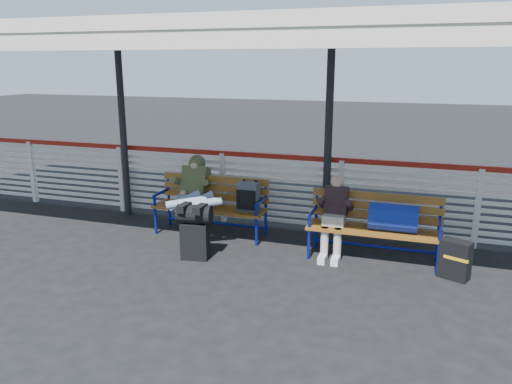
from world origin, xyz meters
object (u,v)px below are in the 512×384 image
(bench_right, at_px, (385,219))
(companion_person, at_px, (334,215))
(traveler_man, at_px, (193,197))
(luggage_stack, at_px, (195,230))
(suitcase_side, at_px, (455,260))
(bench_left, at_px, (222,199))

(bench_right, height_order, companion_person, companion_person)
(bench_right, distance_m, traveler_man, 2.84)
(luggage_stack, bearing_deg, bench_right, 7.72)
(bench_right, distance_m, suitcase_side, 1.02)
(bench_left, bearing_deg, traveler_man, -133.60)
(bench_left, xyz_separation_m, traveler_man, (-0.33, -0.35, 0.10))
(traveler_man, bearing_deg, luggage_stack, -63.30)
(bench_left, height_order, bench_right, same)
(bench_left, bearing_deg, suitcase_side, -9.97)
(luggage_stack, xyz_separation_m, bench_right, (2.50, 0.73, 0.18))
(luggage_stack, height_order, bench_left, bench_left)
(companion_person, relative_size, suitcase_side, 2.27)
(luggage_stack, xyz_separation_m, companion_person, (1.81, 0.73, 0.17))
(luggage_stack, xyz_separation_m, traveler_man, (-0.35, 0.69, 0.26))
(bench_left, distance_m, traveler_man, 0.49)
(bench_right, distance_m, companion_person, 0.69)
(traveler_man, relative_size, suitcase_side, 3.24)
(companion_person, bearing_deg, suitcase_side, -10.54)
(bench_right, bearing_deg, suitcase_side, -18.17)
(suitcase_side, bearing_deg, luggage_stack, -148.96)
(traveler_man, height_order, companion_person, traveler_man)
(suitcase_side, bearing_deg, bench_left, -166.16)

